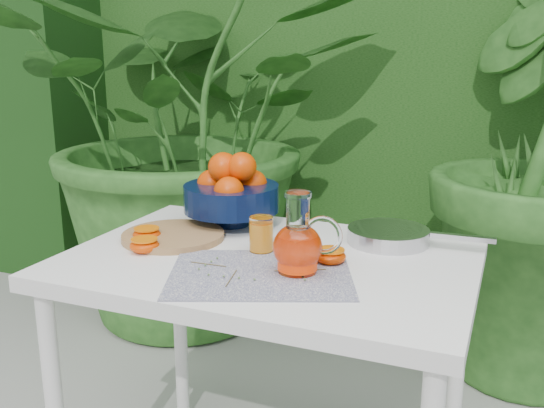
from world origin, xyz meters
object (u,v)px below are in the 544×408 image
at_px(juice_pitcher, 299,245).
at_px(white_table, 269,287).
at_px(cutting_board, 173,236).
at_px(saute_pan, 389,235).
at_px(fruit_bowl, 231,192).

bearing_deg(juice_pitcher, white_table, 142.12).
height_order(white_table, cutting_board, cutting_board).
bearing_deg(saute_pan, cutting_board, -161.07).
height_order(fruit_bowl, juice_pitcher, fruit_bowl).
bearing_deg(saute_pan, fruit_bowl, -179.73).
distance_m(fruit_bowl, saute_pan, 0.47).
bearing_deg(saute_pan, white_table, -139.22).
bearing_deg(juice_pitcher, cutting_board, 164.00).
relative_size(fruit_bowl, juice_pitcher, 1.89).
height_order(white_table, saute_pan, saute_pan).
bearing_deg(fruit_bowl, white_table, -46.39).
xyz_separation_m(white_table, juice_pitcher, (0.11, -0.08, 0.15)).
bearing_deg(fruit_bowl, cutting_board, -114.94).
distance_m(fruit_bowl, juice_pitcher, 0.44).
xyz_separation_m(white_table, fruit_bowl, (-0.21, 0.22, 0.18)).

